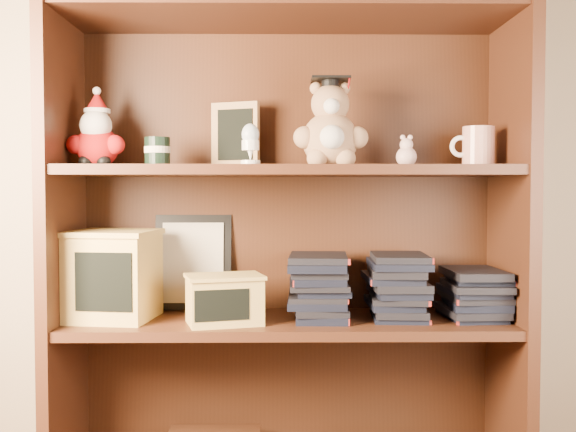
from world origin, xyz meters
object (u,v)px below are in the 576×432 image
Objects in this scene: bookcase at (287,231)px; treats_box at (114,274)px; teacher_mug at (477,146)px; grad_teddy_bear at (330,132)px.

bookcase is 0.47m from treats_box.
bookcase is 13.78× the size of teacher_mug.
teacher_mug is 0.48× the size of treats_box.
teacher_mug is at bearing -5.82° from bookcase.
teacher_mug is (0.38, 0.01, -0.04)m from grad_teddy_bear.
grad_teddy_bear is 0.39m from teacher_mug.
bookcase is 0.29m from grad_teddy_bear.
grad_teddy_bear is at bearing -0.62° from treats_box.
grad_teddy_bear is 0.98× the size of treats_box.
grad_teddy_bear is at bearing -27.21° from bookcase.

